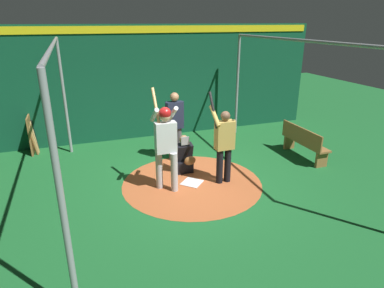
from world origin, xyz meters
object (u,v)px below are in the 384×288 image
at_px(home_plate, 192,182).
at_px(umpire, 175,123).
at_px(visitor, 224,142).
at_px(bat_rack, 32,134).
at_px(batter, 165,140).
at_px(catcher, 184,158).
at_px(bench, 304,142).

xyz_separation_m(home_plate, umpire, (-1.47, 0.06, 1.01)).
distance_m(umpire, visitor, 1.76).
height_order(visitor, bat_rack, visitor).
height_order(batter, catcher, batter).
bearing_deg(bat_rack, visitor, 49.89).
height_order(catcher, bench, catcher).
height_order(home_plate, bat_rack, bat_rack).
xyz_separation_m(home_plate, visitor, (0.17, 0.69, 0.96)).
xyz_separation_m(catcher, bench, (0.20, 3.29, 0.07)).
bearing_deg(bench, home_plate, -82.44).
height_order(bat_rack, bench, bat_rack).
bearing_deg(bench, visitor, -76.90).
relative_size(visitor, bat_rack, 1.94).
bearing_deg(home_plate, bench, 97.56).
relative_size(home_plate, bench, 0.26).
height_order(home_plate, batter, batter).
distance_m(batter, visitor, 1.32).
height_order(catcher, visitor, visitor).
distance_m(catcher, umpire, 1.05).
distance_m(home_plate, catcher, 0.74).
xyz_separation_m(visitor, bat_rack, (-3.57, -4.24, -0.48)).
bearing_deg(visitor, bench, 101.46).
xyz_separation_m(home_plate, bat_rack, (-3.40, -3.55, 0.48)).
height_order(umpire, bench, umpire).
height_order(batter, bat_rack, batter).
relative_size(batter, umpire, 1.21).
height_order(home_plate, catcher, catcher).
distance_m(umpire, bench, 3.47).
xyz_separation_m(umpire, bat_rack, (-1.92, -3.60, -0.53)).
xyz_separation_m(catcher, bat_rack, (-2.75, -3.57, 0.12)).
xyz_separation_m(batter, umpire, (-1.55, 0.67, -0.12)).
xyz_separation_m(umpire, bench, (1.03, 3.26, -0.58)).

